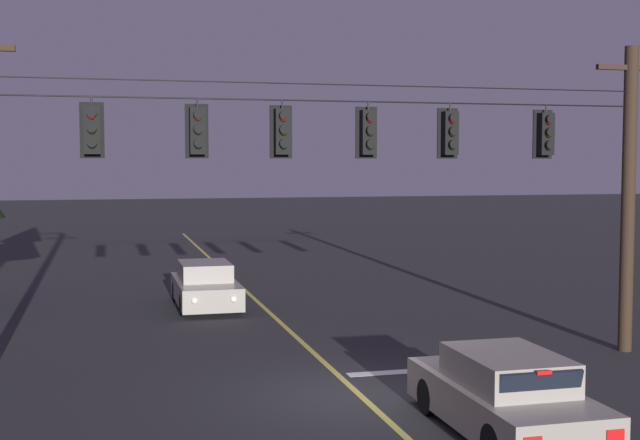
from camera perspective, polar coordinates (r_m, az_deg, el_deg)
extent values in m
plane|color=#28282B|center=(16.59, 2.77, -11.78)|extent=(180.00, 180.00, 0.00)
cube|color=#D1C64C|center=(24.33, -2.93, -6.71)|extent=(0.14, 60.00, 0.01)
cube|color=silver|center=(18.64, 7.00, -10.03)|extent=(3.40, 0.36, 0.01)
cylinder|color=#2D2116|center=(21.16, 20.09, 1.26)|extent=(0.32, 0.32, 7.19)
cube|color=#2D2116|center=(21.26, 20.29, 9.62)|extent=(1.80, 0.12, 0.12)
cylinder|color=slate|center=(21.23, 20.26, 8.68)|extent=(0.12, 0.12, 0.18)
cylinder|color=black|center=(18.12, 0.79, 8.04)|extent=(14.49, 0.03, 0.03)
cylinder|color=black|center=(18.15, 0.79, 9.14)|extent=(14.49, 0.02, 0.02)
cylinder|color=black|center=(17.49, -15.18, 7.75)|extent=(0.04, 0.04, 0.18)
cube|color=black|center=(17.46, -15.15, 5.89)|extent=(0.32, 0.26, 0.96)
cube|color=black|center=(17.61, -15.14, 5.87)|extent=(0.48, 0.03, 1.12)
sphere|color=red|center=(17.31, -15.18, 6.86)|extent=(0.17, 0.17, 0.17)
cylinder|color=black|center=(17.28, -15.18, 7.01)|extent=(0.20, 0.10, 0.20)
sphere|color=#3D280A|center=(17.30, -15.16, 5.91)|extent=(0.17, 0.17, 0.17)
cylinder|color=black|center=(17.26, -15.16, 6.05)|extent=(0.20, 0.10, 0.20)
sphere|color=black|center=(17.29, -15.14, 4.95)|extent=(0.17, 0.17, 0.17)
cylinder|color=black|center=(17.25, -15.15, 5.10)|extent=(0.20, 0.10, 0.20)
cylinder|color=black|center=(17.59, -8.29, 7.83)|extent=(0.04, 0.04, 0.18)
cube|color=black|center=(17.56, -8.27, 5.97)|extent=(0.32, 0.26, 0.96)
cube|color=black|center=(17.70, -8.32, 5.95)|extent=(0.48, 0.03, 1.12)
sphere|color=red|center=(17.41, -8.23, 6.94)|extent=(0.17, 0.17, 0.17)
cylinder|color=black|center=(17.37, -8.21, 7.09)|extent=(0.20, 0.10, 0.20)
sphere|color=#3D280A|center=(17.40, -8.22, 5.99)|extent=(0.17, 0.17, 0.17)
cylinder|color=black|center=(17.36, -8.20, 6.14)|extent=(0.20, 0.10, 0.20)
sphere|color=black|center=(17.39, -8.21, 5.04)|extent=(0.17, 0.17, 0.17)
cylinder|color=black|center=(17.35, -8.20, 5.19)|extent=(0.20, 0.10, 0.20)
cylinder|color=black|center=(17.86, -2.57, 7.80)|extent=(0.04, 0.04, 0.18)
cube|color=black|center=(17.83, -2.57, 5.98)|extent=(0.32, 0.26, 0.96)
cube|color=black|center=(17.97, -2.66, 5.96)|extent=(0.48, 0.03, 1.12)
sphere|color=red|center=(17.69, -2.46, 6.93)|extent=(0.17, 0.17, 0.17)
cylinder|color=black|center=(17.65, -2.44, 7.07)|extent=(0.20, 0.10, 0.20)
sphere|color=#3D280A|center=(17.68, -2.46, 5.99)|extent=(0.17, 0.17, 0.17)
cylinder|color=black|center=(17.64, -2.43, 6.14)|extent=(0.20, 0.10, 0.20)
sphere|color=black|center=(17.67, -2.46, 5.06)|extent=(0.17, 0.17, 0.17)
cylinder|color=black|center=(17.63, -2.43, 5.20)|extent=(0.20, 0.10, 0.20)
cylinder|color=black|center=(18.34, 3.28, 7.70)|extent=(0.04, 0.04, 0.18)
cube|color=black|center=(18.31, 3.27, 5.92)|extent=(0.32, 0.26, 0.96)
cube|color=black|center=(18.45, 3.13, 5.91)|extent=(0.48, 0.03, 1.12)
sphere|color=red|center=(18.17, 3.43, 6.84)|extent=(0.17, 0.17, 0.17)
cylinder|color=black|center=(18.14, 3.47, 6.98)|extent=(0.20, 0.10, 0.20)
sphere|color=#3D280A|center=(18.16, 3.42, 5.94)|extent=(0.17, 0.17, 0.17)
cylinder|color=black|center=(18.12, 3.46, 6.07)|extent=(0.20, 0.10, 0.20)
sphere|color=black|center=(18.15, 3.42, 5.03)|extent=(0.17, 0.17, 0.17)
cylinder|color=black|center=(18.11, 3.46, 5.16)|extent=(0.20, 0.10, 0.20)
cylinder|color=black|center=(19.00, 8.78, 7.53)|extent=(0.04, 0.04, 0.18)
cube|color=black|center=(18.97, 8.76, 5.81)|extent=(0.32, 0.26, 0.96)
cube|color=black|center=(19.10, 8.59, 5.80)|extent=(0.48, 0.03, 1.12)
sphere|color=red|center=(18.83, 8.96, 6.70)|extent=(0.17, 0.17, 0.17)
cylinder|color=black|center=(18.80, 9.01, 6.83)|extent=(0.20, 0.10, 0.20)
sphere|color=#3D280A|center=(18.82, 8.95, 5.82)|extent=(0.17, 0.17, 0.17)
cylinder|color=black|center=(18.79, 9.00, 5.96)|extent=(0.20, 0.10, 0.20)
sphere|color=black|center=(18.81, 8.95, 4.95)|extent=(0.17, 0.17, 0.17)
cylinder|color=black|center=(18.78, 9.00, 5.08)|extent=(0.20, 0.10, 0.20)
cylinder|color=black|center=(20.03, 15.02, 7.25)|extent=(0.04, 0.04, 0.18)
cube|color=black|center=(20.00, 14.99, 5.62)|extent=(0.32, 0.26, 0.96)
cube|color=black|center=(20.13, 14.78, 5.62)|extent=(0.48, 0.03, 1.12)
sphere|color=red|center=(19.87, 15.23, 6.46)|extent=(0.17, 0.17, 0.17)
cylinder|color=black|center=(19.84, 15.29, 6.59)|extent=(0.20, 0.10, 0.20)
sphere|color=#3D280A|center=(19.86, 15.21, 5.63)|extent=(0.17, 0.17, 0.17)
cylinder|color=black|center=(19.83, 15.27, 5.76)|extent=(0.20, 0.10, 0.20)
sphere|color=black|center=(19.86, 15.20, 4.80)|extent=(0.17, 0.17, 0.17)
cylinder|color=black|center=(19.82, 15.26, 4.93)|extent=(0.20, 0.10, 0.20)
cube|color=gray|center=(14.57, 12.31, -12.03)|extent=(1.80, 4.30, 0.68)
cube|color=gray|center=(14.32, 12.57, -9.80)|extent=(1.51, 2.15, 0.54)
cube|color=black|center=(15.13, 10.94, -9.03)|extent=(1.40, 0.21, 0.48)
cube|color=black|center=(13.41, 14.65, -10.78)|extent=(1.37, 0.18, 0.46)
cylinder|color=black|center=(15.48, 7.36, -11.74)|extent=(0.22, 0.64, 0.64)
cylinder|color=black|center=(16.12, 12.71, -11.17)|extent=(0.22, 0.64, 0.64)
cylinder|color=black|center=(13.89, 17.85, -13.74)|extent=(0.22, 0.64, 0.64)
cube|color=red|center=(13.07, 19.32, -13.59)|extent=(0.28, 0.03, 0.18)
cube|color=red|center=(13.26, 14.90, -9.92)|extent=(0.24, 0.04, 0.06)
cube|color=gray|center=(26.48, -7.74, -4.76)|extent=(1.80, 4.30, 0.68)
cube|color=gray|center=(26.52, -7.78, -3.42)|extent=(1.51, 2.15, 0.54)
cube|color=black|center=(25.59, -7.54, -3.68)|extent=(1.40, 0.21, 0.48)
cube|color=black|center=(27.56, -8.03, -3.14)|extent=(1.37, 0.18, 0.46)
cylinder|color=black|center=(25.31, -5.60, -5.58)|extent=(0.22, 0.64, 0.64)
cylinder|color=black|center=(25.12, -9.19, -5.68)|extent=(0.22, 0.64, 0.64)
cylinder|color=black|center=(27.92, -6.43, -4.69)|extent=(0.22, 0.64, 0.64)
cylinder|color=black|center=(27.75, -9.68, -4.78)|extent=(0.22, 0.64, 0.64)
sphere|color=white|center=(24.42, -5.85, -5.34)|extent=(0.20, 0.20, 0.20)
sphere|color=white|center=(24.28, -8.47, -5.42)|extent=(0.20, 0.20, 0.20)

